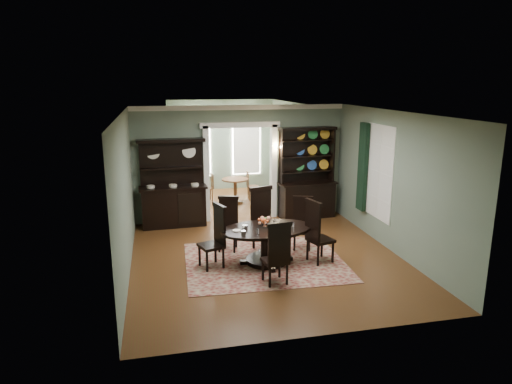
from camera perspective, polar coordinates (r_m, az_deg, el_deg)
room at (r=9.12m, az=1.41°, el=0.92°), size 5.51×6.01×3.01m
parlor at (r=14.43m, az=-3.84°, el=5.42°), size 3.51×3.50×3.01m
doorway_trim at (r=11.95m, az=-2.00°, el=4.19°), size 2.08×0.25×2.57m
right_window at (r=10.86m, az=14.20°, el=2.71°), size 0.15×1.47×2.12m
wall_sconce at (r=11.97m, az=2.62°, el=5.52°), size 0.27×0.21×0.21m
rug at (r=9.41m, az=1.09°, el=-8.70°), size 3.28×2.77×0.01m
dining_table at (r=9.20m, az=1.32°, el=-5.85°), size 2.00×1.93×0.74m
centerpiece at (r=9.18m, az=1.06°, el=-4.02°), size 1.27×0.82×0.21m
chair_far_left at (r=9.94m, az=-3.49°, el=-3.74°), size 0.54×0.52×1.18m
chair_far_mid at (r=9.91m, az=0.88°, el=-3.12°), size 0.62×0.60×1.38m
chair_far_right at (r=10.07m, az=5.82°, el=-3.63°), size 0.53×0.52×1.15m
chair_end_left at (r=9.01m, az=-5.04°, el=-5.31°), size 0.57×0.58×1.27m
chair_end_right at (r=9.23m, az=7.54°, el=-4.75°), size 0.58×0.60×1.32m
chair_near at (r=8.19m, az=2.69°, el=-7.50°), size 0.50×0.48×1.21m
sideboard at (r=11.68m, az=-10.31°, el=-0.49°), size 1.69×0.65×2.21m
welsh_dresser at (r=12.28m, az=6.35°, el=0.86°), size 1.60×0.73×2.42m
parlor_table at (r=13.72m, az=-2.61°, el=0.62°), size 0.80×0.80×0.74m
parlor_chair_left at (r=14.00m, az=-5.88°, el=0.68°), size 0.37×0.36×0.84m
parlor_chair_right at (r=14.08m, az=-0.65°, el=0.90°), size 0.37×0.37×0.87m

